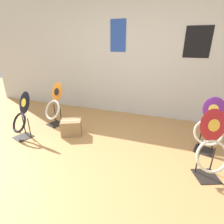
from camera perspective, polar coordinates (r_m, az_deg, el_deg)
ground_plane at (r=2.38m, az=-8.54°, el=-21.43°), size 14.00×14.00×0.00m
wall_back at (r=4.02m, az=6.98°, el=17.18°), size 8.00×0.07×2.60m
toilet_seat_display_purple_note at (r=3.05m, az=29.18°, el=-4.39°), size 0.44×0.34×0.88m
toilet_seat_display_jazz_black at (r=3.48m, az=-27.49°, el=-1.81°), size 0.44×0.44×0.82m
toilet_seat_display_crimson_swirl at (r=2.49m, az=29.81°, el=-10.04°), size 0.45×0.38×0.90m
toilet_seat_display_orange_sun at (r=3.77m, az=-18.45°, el=1.55°), size 0.47×0.45×0.87m
storage_box at (r=3.36m, az=-13.12°, el=-4.89°), size 0.44×0.40×0.29m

